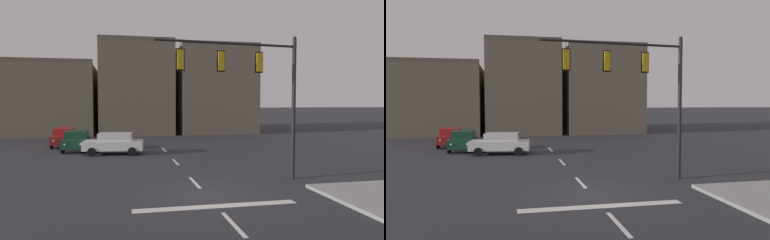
# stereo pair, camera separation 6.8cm
# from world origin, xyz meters

# --- Properties ---
(ground_plane) EXTENTS (400.00, 400.00, 0.00)m
(ground_plane) POSITION_xyz_m (0.00, 0.00, 0.00)
(ground_plane) COLOR #2B2B30
(stop_bar_paint) EXTENTS (6.40, 0.50, 0.01)m
(stop_bar_paint) POSITION_xyz_m (0.00, -2.00, 0.00)
(stop_bar_paint) COLOR silver
(stop_bar_paint) RESTS_ON ground
(lane_centreline) EXTENTS (0.16, 26.40, 0.01)m
(lane_centreline) POSITION_xyz_m (0.00, 2.00, 0.00)
(lane_centreline) COLOR silver
(lane_centreline) RESTS_ON ground
(signal_mast_near_side) EXTENTS (7.29, 0.86, 7.28)m
(signal_mast_near_side) POSITION_xyz_m (2.87, 1.63, 5.09)
(signal_mast_near_side) COLOR black
(signal_mast_near_side) RESTS_ON ground
(car_lot_nearside) EXTENTS (2.00, 4.49, 1.61)m
(car_lot_nearside) POSITION_xyz_m (-7.01, 15.09, 0.86)
(car_lot_nearside) COLOR #143D28
(car_lot_nearside) RESTS_ON ground
(car_lot_middle) EXTENTS (2.05, 4.51, 1.61)m
(car_lot_middle) POSITION_xyz_m (-8.45, 18.18, 0.86)
(car_lot_middle) COLOR #A81E1E
(car_lot_middle) RESTS_ON ground
(car_lot_farside) EXTENTS (4.60, 2.32, 1.61)m
(car_lot_farside) POSITION_xyz_m (-4.00, 12.28, 0.86)
(car_lot_farside) COLOR silver
(car_lot_farside) RESTS_ON ground
(building_row) EXTENTS (31.44, 13.53, 11.31)m
(building_row) POSITION_xyz_m (-1.14, 31.93, 4.98)
(building_row) COLOR #665B4C
(building_row) RESTS_ON ground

